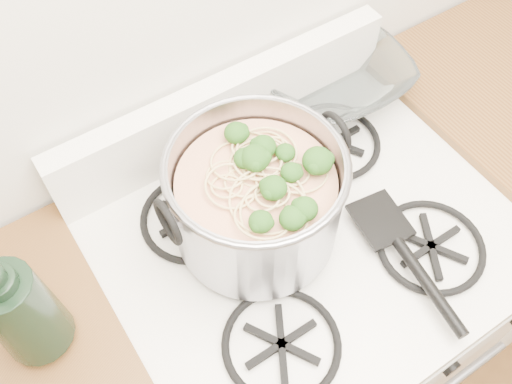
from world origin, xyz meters
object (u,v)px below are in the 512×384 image
spatula (381,218)px  glass_bowl (330,81)px  gas_range (296,325)px  stock_pot (256,199)px  bottle (15,304)px

spatula → glass_bowl: bearing=75.9°
gas_range → spatula: spatula is taller
gas_range → stock_pot: 0.59m
stock_pot → bottle: bearing=177.7°
glass_bowl → bottle: size_ratio=0.44×
spatula → bottle: bearing=175.7°
gas_range → glass_bowl: 0.63m
glass_bowl → gas_range: bearing=-132.4°
stock_pot → glass_bowl: size_ratio=2.64×
gas_range → spatula: size_ratio=2.98×
gas_range → bottle: bearing=171.0°
stock_pot → spatula: (0.20, -0.12, -0.09)m
gas_range → bottle: size_ratio=3.19×
glass_bowl → spatula: bearing=-112.0°
glass_bowl → stock_pot: bearing=-147.4°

